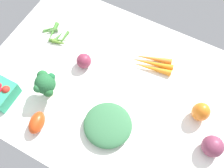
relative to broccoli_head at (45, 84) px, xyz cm
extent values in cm
cube|color=white|center=(20.27, 14.36, -8.98)|extent=(104.00, 76.00, 2.00)
cylinder|color=#A2C876|center=(0.06, -0.02, -5.30)|extent=(3.15, 3.15, 5.36)
sphere|color=#236135|center=(0.06, -0.02, 0.32)|extent=(7.84, 7.84, 7.84)
sphere|color=#24602F|center=(2.53, -1.95, -0.52)|extent=(3.82, 3.82, 3.82)
sphere|color=#1C6436|center=(1.04, 2.96, 1.52)|extent=(2.98, 2.98, 2.98)
sphere|color=#286939|center=(-0.78, -3.04, 1.11)|extent=(3.32, 3.32, 3.32)
sphere|color=#226431|center=(-2.33, 2.01, 0.99)|extent=(4.22, 4.22, 4.22)
sphere|color=#7D354F|center=(62.72, 8.72, -4.17)|extent=(7.62, 7.62, 7.62)
cube|color=#31A478|center=(-15.66, -9.87, -4.88)|extent=(11.14, 11.14, 6.19)
sphere|color=red|center=(-12.47, -8.28, -2.03)|extent=(3.16, 3.16, 3.16)
cone|color=orange|center=(29.20, 33.18, -6.69)|extent=(16.32, 7.06, 2.57)
cone|color=orange|center=(30.25, 30.98, -6.72)|extent=(17.34, 6.63, 2.51)
cone|color=orange|center=(31.30, 28.79, -6.71)|extent=(15.73, 5.55, 2.55)
ellipsoid|color=red|center=(3.80, -12.83, -5.31)|extent=(7.15, 9.60, 5.35)
cone|color=#498433|center=(-9.48, 24.60, -7.28)|extent=(1.45, 8.23, 1.40)
cone|color=#4A7B31|center=(-10.60, 22.90, -7.17)|extent=(8.62, 5.49, 1.62)
cone|color=#468933|center=(-15.54, 25.74, -7.00)|extent=(3.58, 9.27, 1.96)
cone|color=#4E8F3D|center=(-12.02, 24.65, -7.30)|extent=(2.24, 6.39, 1.36)
cone|color=#4D803B|center=(-16.67, 25.09, -7.05)|extent=(6.13, 5.87, 1.87)
cone|color=#57812B|center=(-9.49, 21.81, -7.07)|extent=(7.25, 3.17, 1.82)
cone|color=#4D873C|center=(-17.25, 26.76, -7.36)|extent=(6.09, 6.76, 1.25)
sphere|color=#862D45|center=(5.39, 17.77, -4.92)|extent=(6.13, 6.13, 6.13)
ellipsoid|color=#387247|center=(26.94, -1.27, -5.61)|extent=(21.00, 20.87, 4.73)
ellipsoid|color=orange|center=(54.79, 18.68, -3.75)|extent=(9.10, 9.10, 8.47)
camera|label=1|loc=(42.65, -27.26, 86.58)|focal=42.33mm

